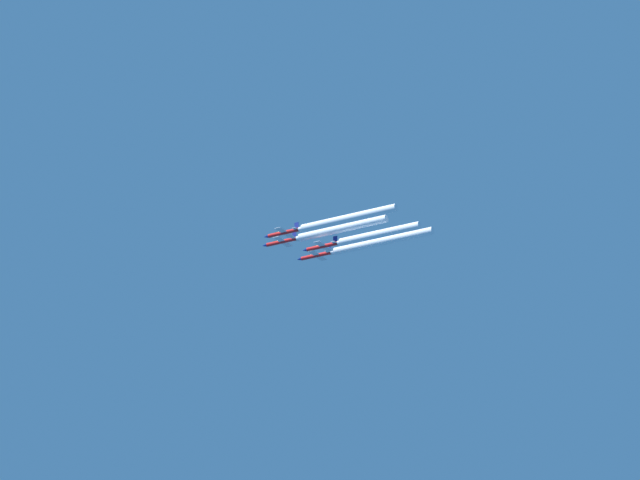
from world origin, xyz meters
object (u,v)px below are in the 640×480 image
jet_left_wingman (282,233)px  jet_right_wingman (315,256)px  jet_lead (280,242)px  jet_slot (321,247)px

jet_left_wingman → jet_right_wingman: (21.05, -0.04, -0.22)m
jet_left_wingman → jet_lead: bearing=33.5°
jet_lead → jet_left_wingman: bearing=-146.5°
jet_lead → jet_slot: jet_lead is taller
jet_left_wingman → jet_right_wingman: size_ratio=1.00×
jet_left_wingman → jet_right_wingman: bearing=-0.1°
jet_slot → jet_right_wingman: bearing=38.2°
jet_slot → jet_lead: bearing=94.5°
jet_right_wingman → jet_slot: bearing=-141.8°
jet_lead → jet_right_wingman: 13.08m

